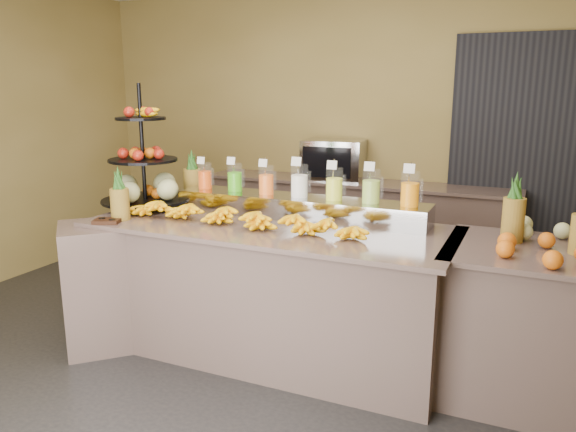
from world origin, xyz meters
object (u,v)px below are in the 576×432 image
Objects in this scene: fruit_stand at (149,177)px; oven_warmer at (334,160)px; pitcher_tray at (299,207)px; condiment_caddy at (107,221)px; banana_heap at (242,214)px; right_fruit_pile at (541,238)px.

fruit_stand is 1.59× the size of oven_warmer.
oven_warmer is at bearing 57.86° from fruit_stand.
pitcher_tray is 10.70× the size of condiment_caddy.
condiment_caddy is at bearing -114.17° from oven_warmer.
pitcher_tray is at bearing 51.53° from banana_heap.
right_fruit_pile is 2.70m from oven_warmer.
fruit_stand is (-1.19, -0.15, 0.16)m from pitcher_tray.
banana_heap is 2.02m from oven_warmer.
pitcher_tray is 1.59m from right_fruit_pile.
condiment_caddy is 2.75m from right_fruit_pile.
right_fruit_pile is at bearing -50.31° from oven_warmer.
condiment_caddy is (-0.86, -0.35, -0.06)m from banana_heap.
pitcher_tray is 1.33m from condiment_caddy.
oven_warmer is at bearing 91.83° from banana_heap.
banana_heap is at bearing -19.05° from fruit_stand.
condiment_caddy is 0.34× the size of right_fruit_pile.
fruit_stand is at bearing -172.61° from pitcher_tray.
fruit_stand is at bearing -120.48° from oven_warmer.
banana_heap is at bearing -176.46° from right_fruit_pile.
banana_heap reaches higher than condiment_caddy.
banana_heap reaches higher than pitcher_tray.
fruit_stand reaches higher than right_fruit_pile.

